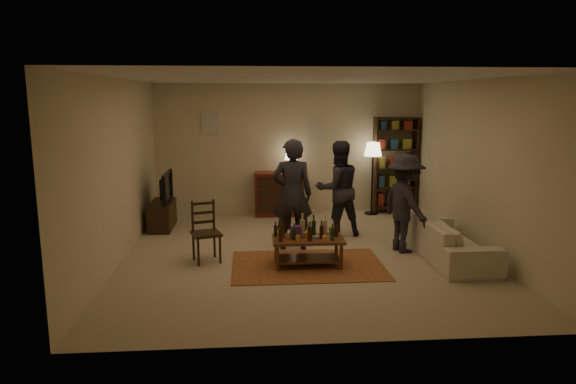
{
  "coord_description": "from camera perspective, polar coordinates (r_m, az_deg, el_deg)",
  "views": [
    {
      "loc": [
        -0.84,
        -7.72,
        2.43
      ],
      "look_at": [
        -0.22,
        0.1,
        0.97
      ],
      "focal_mm": 32.0,
      "sensor_mm": 36.0,
      "label": 1
    }
  ],
  "objects": [
    {
      "name": "sofa",
      "position": [
        8.2,
        17.46,
        -4.98
      ],
      "size": [
        0.81,
        2.08,
        0.61
      ],
      "primitive_type": "imported",
      "rotation": [
        0.0,
        0.0,
        1.57
      ],
      "color": "beige",
      "rests_on": "ground"
    },
    {
      "name": "coffee_table",
      "position": [
        7.46,
        2.16,
        -5.38
      ],
      "size": [
        1.03,
        0.57,
        0.76
      ],
      "rotation": [
        0.0,
        0.0,
        -0.01
      ],
      "color": "brown",
      "rests_on": "ground"
    },
    {
      "name": "floor_lamp",
      "position": [
        10.74,
        9.41,
        4.19
      ],
      "size": [
        0.36,
        0.36,
        1.51
      ],
      "color": "black",
      "rests_on": "ground"
    },
    {
      "name": "person_by_sofa",
      "position": [
        8.27,
        12.89,
        -1.24
      ],
      "size": [
        0.86,
        1.14,
        1.56
      ],
      "primitive_type": "imported",
      "rotation": [
        0.0,
        0.0,
        1.88
      ],
      "color": "#25242B",
      "rests_on": "ground"
    },
    {
      "name": "tv_stand",
      "position": [
        9.87,
        -13.8,
        -1.73
      ],
      "size": [
        0.4,
        1.0,
        1.06
      ],
      "color": "black",
      "rests_on": "ground"
    },
    {
      "name": "bookshelf",
      "position": [
        11.03,
        11.77,
        3.04
      ],
      "size": [
        0.9,
        0.34,
        2.02
      ],
      "color": "black",
      "rests_on": "ground"
    },
    {
      "name": "dresser",
      "position": [
        10.63,
        -0.96,
        -0.06
      ],
      "size": [
        1.0,
        0.5,
        1.36
      ],
      "color": "maroon",
      "rests_on": "ground"
    },
    {
      "name": "dining_chair",
      "position": [
        7.77,
        -9.19,
        -4.11
      ],
      "size": [
        0.51,
        0.51,
        0.92
      ],
      "rotation": [
        0.0,
        0.0,
        0.32
      ],
      "color": "black",
      "rests_on": "ground"
    },
    {
      "name": "person_left",
      "position": [
        8.19,
        0.47,
        -0.28
      ],
      "size": [
        0.66,
        0.44,
        1.79
      ],
      "primitive_type": "imported",
      "rotation": [
        0.0,
        0.0,
        3.12
      ],
      "color": "#25262D",
      "rests_on": "ground"
    },
    {
      "name": "rug",
      "position": [
        7.57,
        2.21,
        -8.15
      ],
      "size": [
        2.2,
        1.5,
        0.01
      ],
      "primitive_type": "cube",
      "color": "maroon",
      "rests_on": "ground"
    },
    {
      "name": "floor",
      "position": [
        8.13,
        1.61,
        -6.85
      ],
      "size": [
        6.0,
        6.0,
        0.0
      ],
      "primitive_type": "plane",
      "color": "#C6B793",
      "rests_on": "ground"
    },
    {
      "name": "room_shell",
      "position": [
        10.72,
        -3.53,
        7.22
      ],
      "size": [
        6.0,
        6.0,
        6.0
      ],
      "color": "beige",
      "rests_on": "ground"
    },
    {
      "name": "person_right",
      "position": [
        9.02,
        5.57,
        0.36
      ],
      "size": [
        0.94,
        0.8,
        1.69
      ],
      "primitive_type": "imported",
      "rotation": [
        0.0,
        0.0,
        3.36
      ],
      "color": "#292931",
      "rests_on": "ground"
    }
  ]
}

